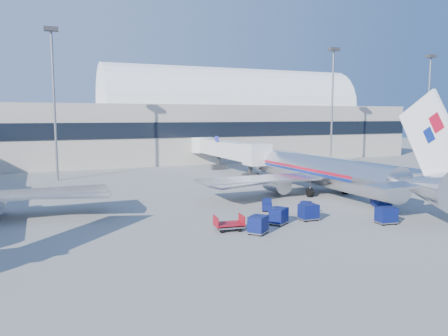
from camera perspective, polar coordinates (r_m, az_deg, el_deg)
name	(u,v)px	position (r m, az deg, el deg)	size (l,w,h in m)	color
ground	(270,208)	(46.80, 5.98, -5.18)	(260.00, 260.00, 0.00)	gray
terminal	(84,126)	(96.44, -17.83, 5.18)	(170.00, 28.15, 21.00)	#B2AA9E
airliner_main	(323,171)	(55.38, 12.86, -0.39)	(32.00, 37.26, 12.07)	silver
jetbridge_near	(223,149)	(77.09, -0.08, 2.51)	(4.40, 27.50, 6.25)	silver
mast_west	(53,81)	(70.29, -21.40, 10.50)	(2.00, 1.20, 22.60)	slate
mast_east	(333,89)	(87.50, 14.00, 9.94)	(2.00, 1.20, 22.60)	slate
mast_far_east	(429,92)	(104.35, 25.20, 8.96)	(2.00, 1.20, 22.60)	slate
barrier_near	(387,190)	(58.89, 20.57, -2.67)	(3.00, 0.55, 0.90)	#9E9E96
barrier_mid	(407,188)	(61.19, 22.82, -2.42)	(3.00, 0.55, 0.90)	#9E9E96
barrier_far	(426,186)	(63.57, 24.90, -2.20)	(3.00, 0.55, 0.90)	#9E9E96
tug_lead	(307,208)	(43.93, 10.82, -5.21)	(2.38, 2.08, 1.40)	#09124A
tug_right	(380,201)	(50.19, 19.75, -4.02)	(2.30, 1.68, 1.35)	#09124A
tug_left	(267,205)	(45.33, 5.62, -4.80)	(1.82, 2.26, 1.32)	#09124A
cart_train_a	(309,212)	(41.64, 10.98, -5.64)	(1.75, 1.35, 1.52)	#09124A
cart_train_b	(279,216)	(39.67, 7.14, -6.20)	(2.14, 2.03, 1.50)	#09124A
cart_train_c	(258,224)	(36.40, 4.48, -7.35)	(2.14, 2.09, 1.50)	#09124A
cart_solo_near	(386,215)	(42.14, 20.43, -5.79)	(1.87, 1.51, 1.53)	#09124A
cart_solo_far	(446,197)	(53.86, 27.00, -3.35)	(2.00, 1.59, 1.67)	#09124A
cart_open_red	(229,225)	(37.38, 0.66, -7.49)	(2.60, 1.97, 0.65)	slate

